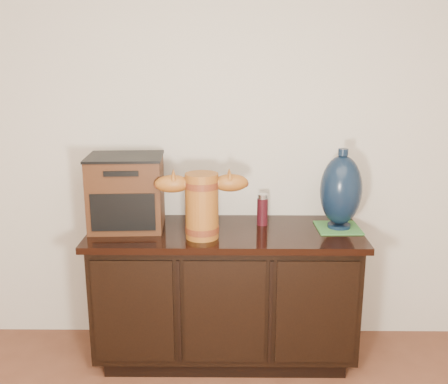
{
  "coord_description": "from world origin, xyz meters",
  "views": [
    {
      "loc": [
        0.02,
        -0.44,
        1.67
      ],
      "look_at": [
        -0.01,
        2.18,
        0.98
      ],
      "focal_mm": 42.0,
      "sensor_mm": 36.0,
      "label": 1
    }
  ],
  "objects_px": {
    "lamp_base": "(341,191)",
    "spray_can": "(262,210)",
    "tv_radio": "(126,192)",
    "terracotta_vessel": "(202,202)",
    "sideboard": "(225,293)"
  },
  "relations": [
    {
      "from": "lamp_base",
      "to": "spray_can",
      "type": "height_order",
      "value": "lamp_base"
    },
    {
      "from": "tv_radio",
      "to": "lamp_base",
      "type": "bearing_deg",
      "value": -3.57
    },
    {
      "from": "terracotta_vessel",
      "to": "spray_can",
      "type": "distance_m",
      "value": 0.4
    },
    {
      "from": "sideboard",
      "to": "tv_radio",
      "type": "relative_size",
      "value": 3.55
    },
    {
      "from": "sideboard",
      "to": "terracotta_vessel",
      "type": "height_order",
      "value": "terracotta_vessel"
    },
    {
      "from": "lamp_base",
      "to": "terracotta_vessel",
      "type": "bearing_deg",
      "value": -168.49
    },
    {
      "from": "sideboard",
      "to": "spray_can",
      "type": "distance_m",
      "value": 0.51
    },
    {
      "from": "lamp_base",
      "to": "spray_can",
      "type": "distance_m",
      "value": 0.44
    },
    {
      "from": "terracotta_vessel",
      "to": "spray_can",
      "type": "bearing_deg",
      "value": 28.51
    },
    {
      "from": "sideboard",
      "to": "tv_radio",
      "type": "xyz_separation_m",
      "value": [
        -0.53,
        0.05,
        0.57
      ]
    },
    {
      "from": "terracotta_vessel",
      "to": "lamp_base",
      "type": "bearing_deg",
      "value": 6.9
    },
    {
      "from": "terracotta_vessel",
      "to": "tv_radio",
      "type": "height_order",
      "value": "tv_radio"
    },
    {
      "from": "tv_radio",
      "to": "lamp_base",
      "type": "xyz_separation_m",
      "value": [
        1.15,
        -0.01,
        0.01
      ]
    },
    {
      "from": "spray_can",
      "to": "tv_radio",
      "type": "bearing_deg",
      "value": -176.06
    },
    {
      "from": "terracotta_vessel",
      "to": "spray_can",
      "type": "relative_size",
      "value": 2.73
    }
  ]
}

